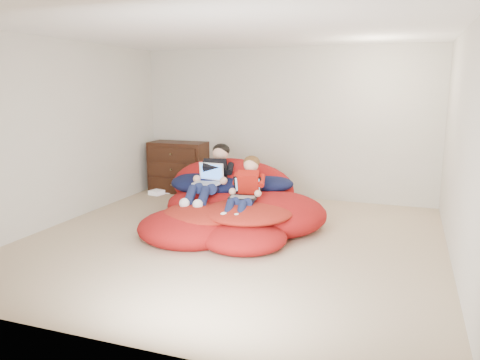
{
  "coord_description": "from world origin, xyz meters",
  "views": [
    {
      "loc": [
        1.96,
        -5.16,
        1.88
      ],
      "look_at": [
        -0.01,
        0.33,
        0.7
      ],
      "focal_mm": 35.0,
      "sensor_mm": 36.0,
      "label": 1
    }
  ],
  "objects_px": {
    "beanbag_pile": "(232,206)",
    "laptop_white": "(209,178)",
    "dresser": "(178,167)",
    "older_boy": "(212,174)",
    "laptop_black": "(245,192)",
    "younger_boy": "(246,187)"
  },
  "relations": [
    {
      "from": "beanbag_pile",
      "to": "laptop_white",
      "type": "distance_m",
      "value": 0.5
    },
    {
      "from": "dresser",
      "to": "older_boy",
      "type": "xyz_separation_m",
      "value": [
        1.31,
        -1.52,
        0.23
      ]
    },
    {
      "from": "dresser",
      "to": "older_boy",
      "type": "relative_size",
      "value": 0.83
    },
    {
      "from": "dresser",
      "to": "older_boy",
      "type": "bearing_deg",
      "value": -49.28
    },
    {
      "from": "dresser",
      "to": "laptop_white",
      "type": "bearing_deg",
      "value": -51.25
    },
    {
      "from": "beanbag_pile",
      "to": "laptop_black",
      "type": "distance_m",
      "value": 0.51
    },
    {
      "from": "dresser",
      "to": "laptop_black",
      "type": "bearing_deg",
      "value": -44.95
    },
    {
      "from": "laptop_white",
      "to": "laptop_black",
      "type": "distance_m",
      "value": 0.69
    },
    {
      "from": "older_boy",
      "to": "younger_boy",
      "type": "relative_size",
      "value": 1.28
    },
    {
      "from": "laptop_white",
      "to": "beanbag_pile",
      "type": "bearing_deg",
      "value": 0.71
    },
    {
      "from": "younger_boy",
      "to": "laptop_black",
      "type": "relative_size",
      "value": 2.26
    },
    {
      "from": "beanbag_pile",
      "to": "laptop_black",
      "type": "xyz_separation_m",
      "value": [
        0.29,
        -0.3,
        0.29
      ]
    },
    {
      "from": "beanbag_pile",
      "to": "younger_boy",
      "type": "height_order",
      "value": "younger_boy"
    },
    {
      "from": "beanbag_pile",
      "to": "older_boy",
      "type": "height_order",
      "value": "older_boy"
    },
    {
      "from": "younger_boy",
      "to": "beanbag_pile",
      "type": "bearing_deg",
      "value": 136.82
    },
    {
      "from": "older_boy",
      "to": "younger_boy",
      "type": "xyz_separation_m",
      "value": [
        0.62,
        -0.38,
        -0.06
      ]
    },
    {
      "from": "laptop_black",
      "to": "laptop_white",
      "type": "bearing_deg",
      "value": 154.54
    },
    {
      "from": "beanbag_pile",
      "to": "laptop_white",
      "type": "relative_size",
      "value": 6.67
    },
    {
      "from": "younger_boy",
      "to": "laptop_white",
      "type": "xyz_separation_m",
      "value": [
        -0.62,
        0.27,
        0.02
      ]
    },
    {
      "from": "dresser",
      "to": "younger_boy",
      "type": "relative_size",
      "value": 1.07
    },
    {
      "from": "younger_boy",
      "to": "laptop_white",
      "type": "bearing_deg",
      "value": 156.4
    },
    {
      "from": "older_boy",
      "to": "dresser",
      "type": "bearing_deg",
      "value": 130.72
    }
  ]
}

